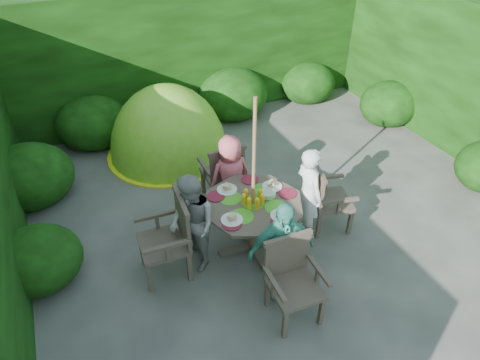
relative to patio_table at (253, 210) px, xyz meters
name	(u,v)px	position (x,y,z in m)	size (l,w,h in m)	color
ground	(286,216)	(0.72, 0.37, -0.64)	(60.00, 60.00, 0.00)	#43403C
hedge_enclosure	(248,102)	(0.72, 1.70, 0.61)	(9.00, 9.00, 2.50)	black
patio_table	(253,210)	(0.00, 0.00, 0.00)	(1.36, 1.36, 0.91)	#41342A
parasol_pole	(254,181)	(0.00, 0.00, 0.46)	(0.04, 0.04, 2.20)	brown
garden_chair_right	(326,197)	(1.09, -0.02, -0.12)	(0.64, 0.69, 0.98)	#41342A
garden_chair_left	(170,237)	(-1.09, 0.04, -0.08)	(0.60, 0.66, 1.06)	#41342A
garden_chair_back	(224,172)	(0.04, 1.09, -0.12)	(0.59, 0.52, 0.97)	#41342A
garden_chair_front	(292,278)	(-0.05, -1.09, -0.12)	(0.60, 0.54, 0.97)	#41342A
child_right	(308,193)	(0.79, -0.03, 0.04)	(0.50, 0.33, 1.36)	white
child_left	(192,224)	(-0.80, 0.03, 0.03)	(0.65, 0.51, 1.34)	gray
child_back	(230,177)	(0.03, 0.80, -0.01)	(0.62, 0.40, 1.27)	#D45767
child_front	(281,250)	(-0.03, -0.80, 0.03)	(0.79, 0.33, 1.34)	teal
dome_tent	(170,153)	(-0.34, 2.76, -0.64)	(2.53, 2.53, 2.53)	#6CBD24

